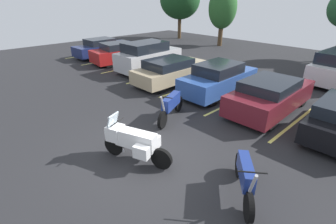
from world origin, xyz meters
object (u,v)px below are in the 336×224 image
(motorcycle_second, at_px, (171,105))
(car_red, at_px, (122,53))
(car_silver, at_px, (148,57))
(car_blue, at_px, (219,79))
(car_tan, at_px, (173,71))
(motorcycle_touring, at_px, (134,141))
(car_maroon, at_px, (270,95))
(car_navy, at_px, (104,48))
(motorcycle_third, at_px, (245,177))

(motorcycle_second, distance_m, car_red, 9.98)
(car_silver, relative_size, car_blue, 0.97)
(car_tan, bearing_deg, motorcycle_touring, -53.03)
(motorcycle_second, xyz_separation_m, car_maroon, (2.32, 3.58, 0.12))
(car_blue, bearing_deg, car_maroon, -3.22)
(car_navy, bearing_deg, motorcycle_second, -18.02)
(car_navy, xyz_separation_m, car_tan, (8.73, -0.63, 0.00))
(car_tan, xyz_separation_m, car_maroon, (5.59, 0.31, 0.02))
(motorcycle_third, distance_m, car_blue, 7.12)
(motorcycle_touring, relative_size, car_maroon, 0.46)
(motorcycle_second, distance_m, car_tan, 4.63)
(motorcycle_third, distance_m, car_tan, 8.97)
(car_blue, bearing_deg, car_red, 179.33)
(car_navy, bearing_deg, motorcycle_touring, -26.56)
(motorcycle_touring, distance_m, car_tan, 7.49)
(motorcycle_third, bearing_deg, car_silver, 152.45)
(motorcycle_second, xyz_separation_m, car_blue, (-0.45, 3.74, 0.16))
(car_blue, bearing_deg, car_navy, 179.18)
(car_tan, relative_size, car_blue, 1.07)
(motorcycle_third, height_order, car_tan, car_tan)
(motorcycle_second, height_order, car_maroon, car_maroon)
(car_silver, xyz_separation_m, car_tan, (2.82, -0.51, -0.24))
(car_silver, bearing_deg, car_tan, -10.23)
(car_navy, bearing_deg, motorcycle_third, -18.75)
(motorcycle_touring, xyz_separation_m, car_tan, (-4.50, 5.98, 0.04))
(car_red, bearing_deg, car_maroon, -1.28)
(car_maroon, bearing_deg, motorcycle_third, -69.65)
(motorcycle_second, bearing_deg, car_maroon, 57.08)
(motorcycle_second, height_order, motorcycle_third, motorcycle_second)
(car_silver, distance_m, car_blue, 5.65)
(motorcycle_second, xyz_separation_m, car_tan, (-3.27, 3.27, 0.10))
(car_navy, relative_size, car_blue, 1.08)
(car_tan, distance_m, car_maroon, 5.60)
(car_red, relative_size, car_silver, 1.07)
(motorcycle_second, relative_size, car_blue, 0.48)
(car_blue, bearing_deg, motorcycle_touring, -75.44)
(motorcycle_second, distance_m, car_maroon, 4.27)
(car_tan, distance_m, car_blue, 2.87)
(car_red, relative_size, car_tan, 0.97)
(car_navy, relative_size, car_red, 1.04)
(motorcycle_touring, bearing_deg, car_maroon, 80.18)
(motorcycle_touring, distance_m, motorcycle_second, 2.98)
(car_navy, height_order, car_red, car_red)
(motorcycle_third, distance_m, car_red, 14.52)
(motorcycle_touring, bearing_deg, motorcycle_third, 20.03)
(car_tan, bearing_deg, car_blue, 9.33)
(car_blue, height_order, car_maroon, car_blue)
(motorcycle_third, relative_size, car_red, 0.37)
(motorcycle_touring, relative_size, car_silver, 0.49)
(car_blue, relative_size, car_maroon, 0.96)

